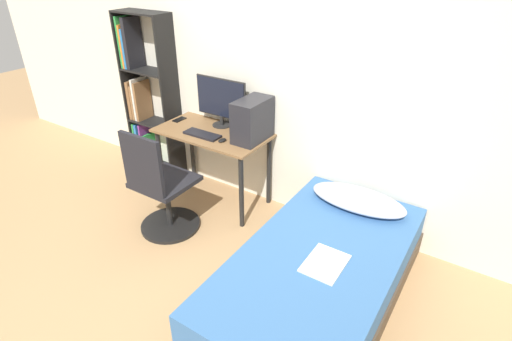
% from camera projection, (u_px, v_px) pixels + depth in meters
% --- Properties ---
extents(ground_plane, '(14.00, 14.00, 0.00)m').
position_uv_depth(ground_plane, '(162.00, 287.00, 3.00)').
color(ground_plane, tan).
extents(wall_back, '(8.00, 0.05, 2.50)m').
position_uv_depth(wall_back, '(269.00, 77.00, 3.49)').
color(wall_back, silver).
rests_on(wall_back, ground_plane).
extents(desk, '(1.07, 0.56, 0.73)m').
position_uv_depth(desk, '(213.00, 143.00, 3.77)').
color(desk, brown).
rests_on(desk, ground_plane).
extents(bookshelf, '(0.59, 0.26, 1.71)m').
position_uv_depth(bookshelf, '(144.00, 99.00, 4.29)').
color(bookshelf, black).
rests_on(bookshelf, ground_plane).
extents(office_chair, '(0.53, 0.53, 0.98)m').
position_uv_depth(office_chair, '(161.00, 194.00, 3.43)').
color(office_chair, black).
rests_on(office_chair, ground_plane).
extents(bed, '(1.00, 1.91, 0.43)m').
position_uv_depth(bed, '(317.00, 278.00, 2.79)').
color(bed, '#4C3D2D').
rests_on(bed, ground_plane).
extents(pillow, '(0.76, 0.36, 0.11)m').
position_uv_depth(pillow, '(358.00, 199.00, 3.16)').
color(pillow, '#B2B7C6').
rests_on(pillow, bed).
extents(magazine, '(0.24, 0.32, 0.01)m').
position_uv_depth(magazine, '(325.00, 263.00, 2.59)').
color(magazine, silver).
rests_on(magazine, bed).
extents(monitor, '(0.55, 0.19, 0.46)m').
position_uv_depth(monitor, '(221.00, 100.00, 3.73)').
color(monitor, black).
rests_on(monitor, desk).
extents(keyboard, '(0.36, 0.13, 0.02)m').
position_uv_depth(keyboard, '(202.00, 134.00, 3.64)').
color(keyboard, black).
rests_on(keyboard, desk).
extents(pc_tower, '(0.22, 0.39, 0.37)m').
position_uv_depth(pc_tower, '(252.00, 120.00, 3.48)').
color(pc_tower, '#232328').
rests_on(pc_tower, desk).
extents(mouse, '(0.06, 0.09, 0.02)m').
position_uv_depth(mouse, '(222.00, 140.00, 3.53)').
color(mouse, black).
rests_on(mouse, desk).
extents(phone, '(0.07, 0.14, 0.01)m').
position_uv_depth(phone, '(179.00, 119.00, 3.97)').
color(phone, black).
rests_on(phone, desk).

